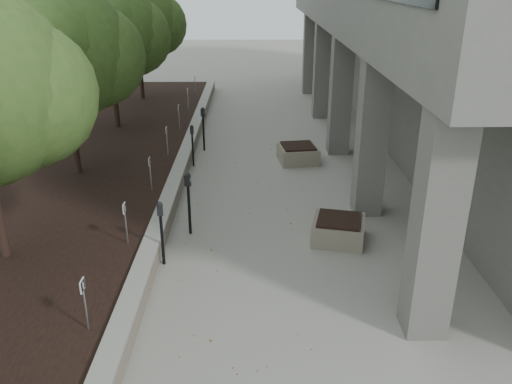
{
  "coord_description": "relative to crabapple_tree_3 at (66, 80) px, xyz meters",
  "views": [
    {
      "loc": [
        0.38,
        -6.69,
        5.88
      ],
      "look_at": [
        0.48,
        5.3,
        0.86
      ],
      "focal_mm": 36.78,
      "sensor_mm": 36.0,
      "label": 1
    }
  ],
  "objects": [
    {
      "name": "parking_sign_3",
      "position": [
        2.45,
        -4.5,
        -2.24
      ],
      "size": [
        0.04,
        0.22,
        0.96
      ],
      "primitive_type": null,
      "color": "black",
      "rests_on": "planting_bed"
    },
    {
      "name": "retaining_wall",
      "position": [
        2.97,
        1.0,
        -2.87
      ],
      "size": [
        0.39,
        26.0,
        0.5
      ],
      "primitive_type": null,
      "color": "gray",
      "rests_on": "ground"
    },
    {
      "name": "ground",
      "position": [
        4.8,
        -8.0,
        -3.12
      ],
      "size": [
        90.0,
        90.0,
        0.0
      ],
      "primitive_type": "plane",
      "color": "gray",
      "rests_on": "ground"
    },
    {
      "name": "planting_bed",
      "position": [
        -0.7,
        1.0,
        -2.92
      ],
      "size": [
        7.0,
        26.0,
        0.4
      ],
      "primitive_type": "cube",
      "color": "black",
      "rests_on": "ground"
    },
    {
      "name": "crabapple_tree_3",
      "position": [
        0.0,
        0.0,
        0.0
      ],
      "size": [
        4.6,
        4.0,
        5.44
      ],
      "primitive_type": null,
      "color": "#345420",
      "rests_on": "planting_bed"
    },
    {
      "name": "planter_back",
      "position": [
        6.72,
        2.01,
        -2.83
      ],
      "size": [
        1.39,
        1.39,
        0.58
      ],
      "primitive_type": null,
      "rotation": [
        0.0,
        0.0,
        0.13
      ],
      "color": "gray",
      "rests_on": "ground"
    },
    {
      "name": "parking_sign_6",
      "position": [
        2.45,
        4.5,
        -2.24
      ],
      "size": [
        0.04,
        0.22,
        0.96
      ],
      "primitive_type": null,
      "color": "black",
      "rests_on": "planting_bed"
    },
    {
      "name": "berry_scatter",
      "position": [
        4.7,
        -3.0,
        -3.11
      ],
      "size": [
        3.3,
        14.1,
        0.02
      ],
      "primitive_type": null,
      "color": "#9A250B",
      "rests_on": "ground"
    },
    {
      "name": "crabapple_tree_4",
      "position": [
        0.0,
        5.0,
        0.0
      ],
      "size": [
        4.6,
        4.0,
        5.44
      ],
      "primitive_type": null,
      "color": "#345420",
      "rests_on": "planting_bed"
    },
    {
      "name": "planter_front",
      "position": [
        7.22,
        -3.61,
        -2.84
      ],
      "size": [
        1.42,
        1.42,
        0.56
      ],
      "primitive_type": null,
      "rotation": [
        0.0,
        0.0,
        -0.22
      ],
      "color": "gray",
      "rests_on": "ground"
    },
    {
      "name": "parking_meter_2",
      "position": [
        3.25,
        -4.71,
        -2.38
      ],
      "size": [
        0.16,
        0.13,
        1.49
      ],
      "primitive_type": null,
      "rotation": [
        0.0,
        0.0,
        0.14
      ],
      "color": "black",
      "rests_on": "ground"
    },
    {
      "name": "parking_sign_5",
      "position": [
        2.45,
        1.5,
        -2.24
      ],
      "size": [
        0.04,
        0.22,
        0.96
      ],
      "primitive_type": null,
      "color": "black",
      "rests_on": "planting_bed"
    },
    {
      "name": "crabapple_tree_5",
      "position": [
        0.0,
        10.0,
        0.0
      ],
      "size": [
        4.6,
        4.0,
        5.44
      ],
      "primitive_type": null,
      "color": "#345420",
      "rests_on": "planting_bed"
    },
    {
      "name": "parking_sign_7",
      "position": [
        2.45,
        7.5,
        -2.24
      ],
      "size": [
        0.04,
        0.22,
        0.96
      ],
      "primitive_type": null,
      "color": "black",
      "rests_on": "planting_bed"
    },
    {
      "name": "parking_sign_2",
      "position": [
        2.45,
        -7.5,
        -2.24
      ],
      "size": [
        0.04,
        0.22,
        0.96
      ],
      "primitive_type": null,
      "color": "black",
      "rests_on": "planting_bed"
    },
    {
      "name": "parking_meter_3",
      "position": [
        3.67,
        -3.25,
        -2.33
      ],
      "size": [
        0.18,
        0.15,
        1.58
      ],
      "primitive_type": null,
      "rotation": [
        0.0,
        0.0,
        -0.28
      ],
      "color": "black",
      "rests_on": "ground"
    },
    {
      "name": "parking_meter_5",
      "position": [
        3.47,
        3.25,
        -2.33
      ],
      "size": [
        0.18,
        0.16,
        1.57
      ],
      "primitive_type": null,
      "rotation": [
        0.0,
        0.0,
        -0.35
      ],
      "color": "black",
      "rests_on": "ground"
    },
    {
      "name": "parking_meter_4",
      "position": [
        3.25,
        1.6,
        -2.43
      ],
      "size": [
        0.15,
        0.12,
        1.39
      ],
      "primitive_type": null,
      "rotation": [
        0.0,
        0.0,
        0.14
      ],
      "color": "black",
      "rests_on": "ground"
    },
    {
      "name": "parking_sign_4",
      "position": [
        2.45,
        -1.5,
        -2.24
      ],
      "size": [
        0.04,
        0.22,
        0.96
      ],
      "primitive_type": null,
      "color": "black",
      "rests_on": "planting_bed"
    },
    {
      "name": "parking_sign_8",
      "position": [
        2.45,
        10.5,
        -2.24
      ],
      "size": [
        0.04,
        0.22,
        0.96
      ],
      "primitive_type": null,
      "color": "black",
      "rests_on": "planting_bed"
    }
  ]
}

